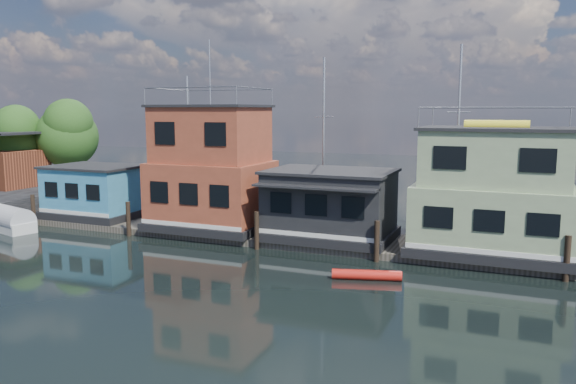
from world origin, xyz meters
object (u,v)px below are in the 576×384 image
at_px(houseboat_red, 212,170).
at_px(red_kayak, 367,275).
at_px(houseboat_dark, 330,204).
at_px(houseboat_blue, 96,192).
at_px(houseboat_green, 493,194).
at_px(tarp_runabout, 9,221).

relative_size(houseboat_red, red_kayak, 3.63).
distance_m(houseboat_dark, red_kayak, 7.51).
relative_size(houseboat_blue, houseboat_dark, 0.86).
height_order(houseboat_green, tarp_runabout, houseboat_green).
distance_m(houseboat_blue, red_kayak, 22.27).
height_order(houseboat_dark, tarp_runabout, houseboat_dark).
relative_size(houseboat_red, houseboat_green, 1.41).
xyz_separation_m(houseboat_red, tarp_runabout, (-12.91, -4.47, -3.45)).
relative_size(houseboat_blue, red_kayak, 1.96).
bearing_deg(houseboat_blue, houseboat_green, 0.00).
height_order(houseboat_blue, houseboat_dark, houseboat_dark).
distance_m(houseboat_dark, tarp_runabout, 21.45).
xyz_separation_m(houseboat_blue, red_kayak, (21.33, -6.10, -1.97)).
distance_m(houseboat_green, tarp_runabout, 30.38).
height_order(houseboat_blue, houseboat_green, houseboat_green).
bearing_deg(houseboat_dark, red_kayak, -57.78).
bearing_deg(houseboat_red, red_kayak, -27.27).
height_order(houseboat_blue, red_kayak, houseboat_blue).
bearing_deg(houseboat_dark, houseboat_green, 0.12).
height_order(houseboat_red, houseboat_dark, houseboat_red).
bearing_deg(houseboat_green, tarp_runabout, -171.50).
xyz_separation_m(houseboat_red, houseboat_green, (17.00, 0.00, -0.55)).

